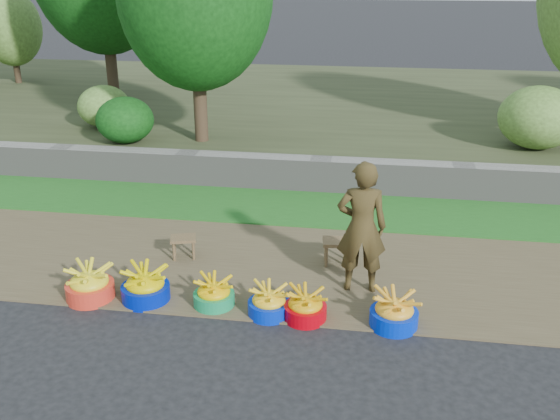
% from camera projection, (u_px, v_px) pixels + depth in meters
% --- Properties ---
extents(ground_plane, '(120.00, 120.00, 0.00)m').
position_uv_depth(ground_plane, '(283.00, 325.00, 6.43)').
color(ground_plane, black).
rests_on(ground_plane, ground).
extents(dirt_shoulder, '(80.00, 2.50, 0.02)m').
position_uv_depth(dirt_shoulder, '(298.00, 269.00, 7.58)').
color(dirt_shoulder, brown).
rests_on(dirt_shoulder, ground).
extents(grass_verge, '(80.00, 1.50, 0.04)m').
position_uv_depth(grass_verge, '(315.00, 208.00, 9.41)').
color(grass_verge, '#21631F').
rests_on(grass_verge, ground).
extents(retaining_wall, '(80.00, 0.35, 0.55)m').
position_uv_depth(retaining_wall, '(321.00, 175.00, 10.09)').
color(retaining_wall, gray).
rests_on(retaining_wall, ground).
extents(earth_bank, '(80.00, 10.00, 0.50)m').
position_uv_depth(earth_bank, '(340.00, 110.00, 14.60)').
color(earth_bank, '#363E23').
rests_on(earth_bank, ground).
extents(basin_a, '(0.53, 0.53, 0.40)m').
position_uv_depth(basin_a, '(90.00, 284.00, 6.87)').
color(basin_a, red).
rests_on(basin_a, ground).
extents(basin_b, '(0.53, 0.53, 0.40)m').
position_uv_depth(basin_b, '(145.00, 286.00, 6.83)').
color(basin_b, '#0017A6').
rests_on(basin_b, ground).
extents(basin_c, '(0.45, 0.45, 0.33)m').
position_uv_depth(basin_c, '(214.00, 294.00, 6.73)').
color(basin_c, '#148A50').
rests_on(basin_c, ground).
extents(basin_d, '(0.44, 0.44, 0.33)m').
position_uv_depth(basin_d, '(269.00, 302.00, 6.56)').
color(basin_d, '#0224C7').
rests_on(basin_d, ground).
extents(basin_e, '(0.45, 0.45, 0.33)m').
position_uv_depth(basin_e, '(305.00, 306.00, 6.48)').
color(basin_e, '#AF000B').
rests_on(basin_e, ground).
extents(basin_f, '(0.50, 0.50, 0.37)m').
position_uv_depth(basin_f, '(394.00, 312.00, 6.35)').
color(basin_f, '#0024CD').
rests_on(basin_f, ground).
extents(stool_left, '(0.37, 0.32, 0.28)m').
position_uv_depth(stool_left, '(183.00, 241.00, 7.78)').
color(stool_left, brown).
rests_on(stool_left, dirt_shoulder).
extents(stool_right, '(0.39, 0.31, 0.32)m').
position_uv_depth(stool_right, '(338.00, 245.00, 7.60)').
color(stool_right, brown).
rests_on(stool_right, dirt_shoulder).
extents(vendor_woman, '(0.58, 0.40, 1.52)m').
position_uv_depth(vendor_woman, '(362.00, 227.00, 6.83)').
color(vendor_woman, black).
rests_on(vendor_woman, dirt_shoulder).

